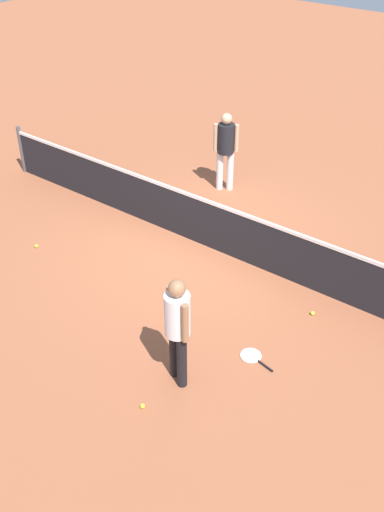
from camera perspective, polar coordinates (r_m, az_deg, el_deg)
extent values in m
plane|color=#9E5638|center=(11.08, 0.97, 1.16)|extent=(40.00, 40.00, 0.00)
cylinder|color=#4C4C51|center=(13.99, -15.99, 9.78)|extent=(0.09, 0.09, 1.07)
cube|color=black|center=(10.83, 1.00, 3.17)|extent=(10.00, 0.02, 0.91)
cube|color=white|center=(10.59, 1.02, 5.42)|extent=(10.00, 0.04, 0.06)
cylinder|color=black|center=(8.21, -1.70, -9.13)|extent=(0.19, 0.19, 0.85)
cylinder|color=black|center=(8.07, -0.98, -10.08)|extent=(0.19, 0.19, 0.85)
cylinder|color=white|center=(7.65, -1.41, -5.65)|extent=(0.45, 0.45, 0.62)
cylinder|color=#9E704C|center=(7.78, -2.14, -4.63)|extent=(0.12, 0.12, 0.58)
cylinder|color=#9E704C|center=(7.49, -0.66, -6.46)|extent=(0.12, 0.12, 0.58)
sphere|color=#9E704C|center=(7.38, -1.46, -3.12)|extent=(0.30, 0.30, 0.23)
cylinder|color=white|center=(12.76, 3.67, 8.11)|extent=(0.19, 0.19, 0.85)
cylinder|color=white|center=(12.77, 2.67, 8.15)|extent=(0.19, 0.19, 0.85)
cylinder|color=black|center=(12.46, 3.28, 11.16)|extent=(0.47, 0.47, 0.62)
cylinder|color=tan|center=(12.44, 4.29, 11.19)|extent=(0.12, 0.12, 0.58)
cylinder|color=tan|center=(12.46, 2.27, 11.29)|extent=(0.12, 0.12, 0.58)
sphere|color=tan|center=(12.29, 3.34, 12.98)|extent=(0.32, 0.32, 0.23)
torus|color=white|center=(8.79, 5.65, -9.46)|extent=(0.37, 0.37, 0.02)
cylinder|color=silver|center=(8.79, 5.65, -9.46)|extent=(0.32, 0.32, 0.00)
cylinder|color=black|center=(8.65, 7.03, -10.40)|extent=(0.28, 0.09, 0.03)
torus|color=red|center=(11.70, 5.00, 3.08)|extent=(0.38, 0.38, 0.02)
cylinder|color=silver|center=(11.70, 5.00, 3.08)|extent=(0.33, 0.33, 0.00)
cylinder|color=black|center=(11.53, 3.95, 2.65)|extent=(0.10, 0.28, 0.03)
sphere|color=#C6E033|center=(8.09, -4.77, -14.11)|extent=(0.07, 0.07, 0.07)
sphere|color=#C6E033|center=(11.32, -14.67, 0.93)|extent=(0.07, 0.07, 0.07)
sphere|color=#C6E033|center=(9.61, 11.47, -5.40)|extent=(0.07, 0.07, 0.07)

